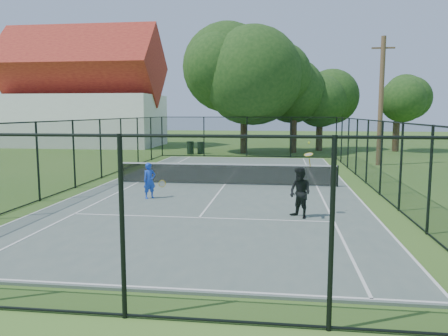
# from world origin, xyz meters

# --- Properties ---
(ground) EXTENTS (120.00, 120.00, 0.00)m
(ground) POSITION_xyz_m (0.00, 0.00, 0.00)
(ground) COLOR #3B6522
(tennis_court) EXTENTS (11.00, 24.00, 0.06)m
(tennis_court) POSITION_xyz_m (0.00, 0.00, 0.03)
(tennis_court) COLOR #576761
(tennis_court) RESTS_ON ground
(tennis_net) EXTENTS (10.08, 0.08, 0.95)m
(tennis_net) POSITION_xyz_m (0.00, 0.00, 0.58)
(tennis_net) COLOR black
(tennis_net) RESTS_ON tennis_court
(fence) EXTENTS (13.10, 26.10, 3.00)m
(fence) POSITION_xyz_m (0.00, 0.00, 1.50)
(fence) COLOR black
(fence) RESTS_ON ground
(tree_near_left) EXTENTS (7.79, 7.79, 10.16)m
(tree_near_left) POSITION_xyz_m (-0.49, 16.13, 6.25)
(tree_near_left) COLOR #332114
(tree_near_left) RESTS_ON ground
(tree_near_mid) EXTENTS (6.03, 6.03, 7.89)m
(tree_near_mid) POSITION_xyz_m (3.53, 16.95, 4.86)
(tree_near_mid) COLOR #332114
(tree_near_mid) RESTS_ON ground
(tree_near_right) EXTENTS (5.53, 5.53, 7.63)m
(tree_near_right) POSITION_xyz_m (5.82, 19.13, 4.85)
(tree_near_right) COLOR #332114
(tree_near_right) RESTS_ON ground
(tree_far_right) EXTENTS (4.48, 4.48, 5.92)m
(tree_far_right) POSITION_xyz_m (12.26, 19.32, 3.66)
(tree_far_right) COLOR #332114
(tree_far_right) RESTS_ON ground
(building) EXTENTS (15.30, 8.15, 11.87)m
(building) POSITION_xyz_m (-17.00, 22.00, 4.93)
(building) COLOR silver
(building) RESTS_ON ground
(trash_bin_left) EXTENTS (0.58, 0.58, 1.03)m
(trash_bin_left) POSITION_xyz_m (-4.63, 14.55, 0.52)
(trash_bin_left) COLOR black
(trash_bin_left) RESTS_ON ground
(trash_bin_right) EXTENTS (0.58, 0.58, 0.96)m
(trash_bin_right) POSITION_xyz_m (-3.88, 15.09, 0.49)
(trash_bin_right) COLOR black
(trash_bin_right) RESTS_ON ground
(utility_pole) EXTENTS (1.40, 0.30, 7.96)m
(utility_pole) POSITION_xyz_m (8.66, 9.00, 4.04)
(utility_pole) COLOR #4C3823
(utility_pole) RESTS_ON ground
(player_blue) EXTENTS (0.88, 0.58, 1.37)m
(player_blue) POSITION_xyz_m (-2.44, -3.57, 0.74)
(player_blue) COLOR blue
(player_blue) RESTS_ON tennis_court
(player_black) EXTENTS (0.96, 1.09, 2.34)m
(player_black) POSITION_xyz_m (3.11, -5.98, 0.85)
(player_black) COLOR black
(player_black) RESTS_ON tennis_court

